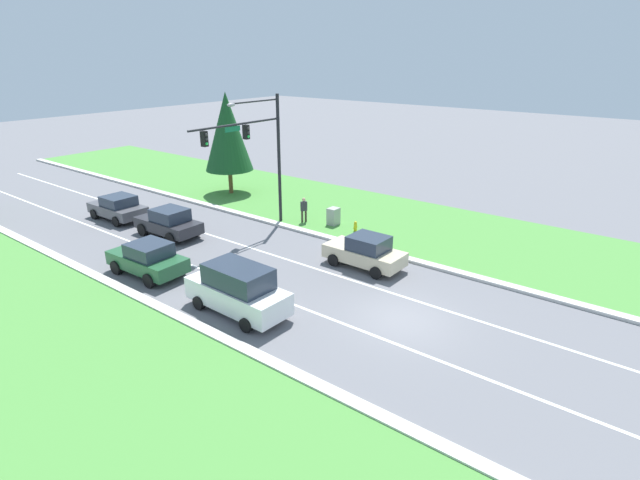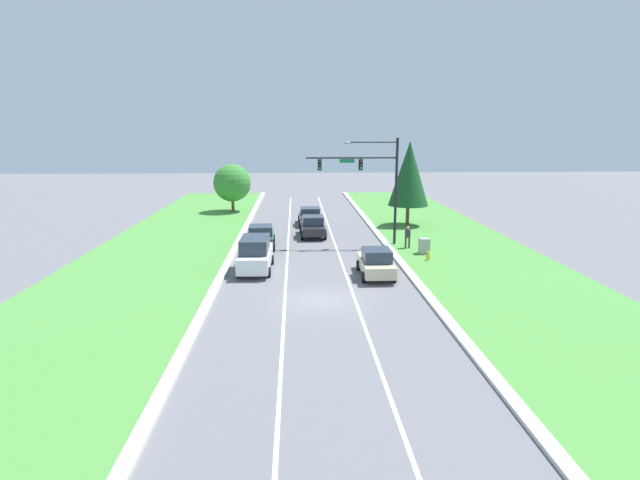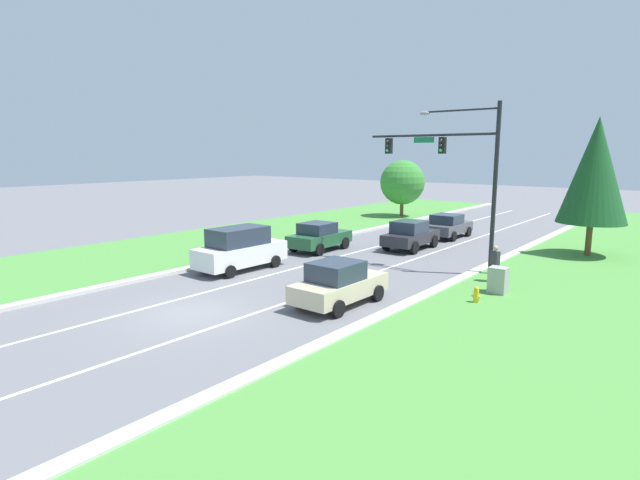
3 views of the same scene
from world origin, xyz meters
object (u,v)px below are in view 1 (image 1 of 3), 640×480
Objects in this scene: forest_sedan at (148,259)px; pedestrian at (304,209)px; charcoal_sedan at (169,222)px; fire_hydrant at (355,227)px; utility_cabinet at (333,217)px; graphite_sedan at (118,207)px; white_suv at (238,289)px; champagne_sedan at (365,252)px; conifer_near_right_tree at (227,132)px; traffic_signal_mast at (257,144)px.

forest_sedan is 2.51× the size of pedestrian.
charcoal_sedan is (3.98, 3.77, 0.02)m from forest_sedan.
forest_sedan is 6.07× the size of fire_hydrant.
charcoal_sedan reaches higher than pedestrian.
utility_cabinet is (7.57, -6.51, -0.29)m from charcoal_sedan.
graphite_sedan is 15.86m from white_suv.
champagne_sedan is at bearing -75.57° from charcoal_sedan.
graphite_sedan is 0.54× the size of conifer_near_right_tree.
white_suv is (-7.25, 1.60, 0.23)m from champagne_sedan.
conifer_near_right_tree is (5.43, 15.89, 3.92)m from champagne_sedan.
white_suv is at bearing -131.58° from conifer_near_right_tree.
fire_hydrant is at bearing -95.85° from utility_cabinet.
white_suv reaches higher than fire_hydrant.
utility_cabinet is (11.55, -2.74, -0.27)m from forest_sedan.
forest_sedan is at bearing -147.88° from conifer_near_right_tree.
graphite_sedan is 9.75m from conifer_near_right_tree.
conifer_near_right_tree reaches higher than utility_cabinet.
traffic_signal_mast reaches higher than conifer_near_right_tree.
conifer_near_right_tree is at bearing 49.58° from white_suv.
traffic_signal_mast is at bearing 40.65° from white_suv.
forest_sedan is 1.03× the size of champagne_sedan.
traffic_signal_mast is at bearing -5.19° from pedestrian.
graphite_sedan is 15.56m from fire_hydrant.
forest_sedan is 10.81m from pedestrian.
charcoal_sedan reaches higher than forest_sedan.
forest_sedan is at bearing -138.12° from charcoal_sedan.
pedestrian is (3.44, 6.91, 0.11)m from champagne_sedan.
charcoal_sedan is at bearing -154.24° from conifer_near_right_tree.
traffic_signal_mast is at bearing 137.03° from utility_cabinet.
pedestrian is at bearing 99.58° from fire_hydrant.
utility_cabinet is (7.64, -11.84, -0.23)m from graphite_sedan.
traffic_signal_mast is 8.90m from conifer_near_right_tree.
charcoal_sedan is at bearing 139.32° from utility_cabinet.
white_suv reaches higher than forest_sedan.
forest_sedan is 3.70× the size of utility_cabinet.
utility_cabinet is at bearing 50.90° from champagne_sedan.
champagne_sedan is at bearing -11.26° from white_suv.
champagne_sedan is 0.87× the size of white_suv.
graphite_sedan is 2.46× the size of pedestrian.
traffic_signal_mast is at bearing -40.33° from charcoal_sedan.
graphite_sedan is 0.98× the size of forest_sedan.
fire_hydrant is at bearing -62.25° from graphite_sedan.
fire_hydrant is at bearing -49.96° from charcoal_sedan.
graphite_sedan is 5.94× the size of fire_hydrant.
conifer_near_right_tree is at bearing -79.68° from pedestrian.
pedestrian is (10.69, 5.31, -0.12)m from white_suv.
champagne_sedan is (3.41, -16.99, 0.02)m from graphite_sedan.
white_suv is (-3.90, -10.06, 0.19)m from charcoal_sedan.
graphite_sedan is at bearing 64.31° from forest_sedan.
white_suv is at bearing -104.90° from graphite_sedan.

